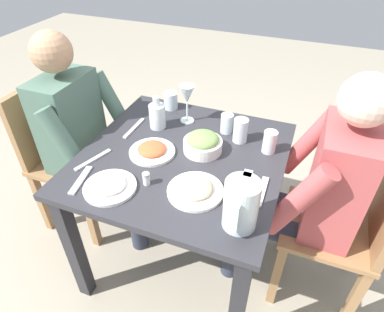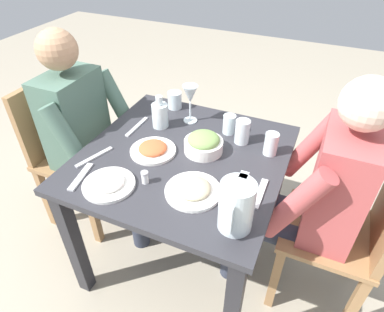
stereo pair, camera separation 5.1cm
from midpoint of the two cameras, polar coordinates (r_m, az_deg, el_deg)
name	(u,v)px [view 2 (the right image)]	position (r m, az deg, el deg)	size (l,w,h in m)	color
ground_plane	(185,253)	(1.99, -0.43, -16.37)	(8.00, 8.00, 0.00)	#9E937F
dining_table	(183,175)	(1.55, -0.53, -3.37)	(0.88, 0.88, 0.71)	#2D2D33
chair_near	(67,147)	(2.01, -20.08, 1.43)	(0.40, 0.40, 0.88)	#997047
chair_far	(353,230)	(1.61, 26.74, -11.27)	(0.40, 0.40, 0.88)	#997047
diner_near	(91,134)	(1.81, -16.17, 3.67)	(0.48, 0.53, 1.17)	#4C6B5B
diner_far	(311,191)	(1.49, 20.70, -5.74)	(0.48, 0.53, 1.17)	#B24C4C
water_pitcher	(236,206)	(1.12, 8.96, -8.54)	(0.16, 0.12, 0.19)	silver
salad_bowl	(204,143)	(1.47, 2.99, 2.18)	(0.17, 0.17, 0.09)	white
plate_beans	(193,189)	(1.28, 1.34, -5.79)	(0.22, 0.22, 0.04)	white
plate_rice_curry	(153,149)	(1.49, -5.77, 1.15)	(0.21, 0.21, 0.04)	white
plate_yoghurt	(109,183)	(1.34, -13.10, -4.60)	(0.21, 0.21, 0.04)	white
water_glass_center	(271,144)	(1.49, 14.39, 2.02)	(0.06, 0.06, 0.10)	silver
water_glass_far_left	(229,124)	(1.60, 7.32, 5.44)	(0.06, 0.06, 0.09)	silver
water_glass_near_right	(242,132)	(1.54, 9.59, 4.15)	(0.07, 0.07, 0.11)	silver
water_glass_near_left	(175,100)	(1.81, -2.17, 9.59)	(0.08, 0.08, 0.09)	silver
wine_glass	(190,96)	(1.64, 0.60, 10.27)	(0.08, 0.08, 0.20)	silver
oil_carafe	(160,116)	(1.64, -4.62, 6.84)	(0.08, 0.08, 0.16)	silver
salt_shaker	(145,177)	(1.32, -7.02, -3.66)	(0.03, 0.03, 0.05)	white
fork_near	(260,193)	(1.31, 12.75, -6.31)	(0.17, 0.03, 0.01)	silver
knife_near	(137,127)	(1.67, -8.61, 5.01)	(0.18, 0.02, 0.01)	silver
fork_far	(81,177)	(1.42, -17.62, -3.41)	(0.17, 0.03, 0.01)	silver
knife_far	(94,157)	(1.51, -15.54, -0.18)	(0.18, 0.02, 0.01)	silver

